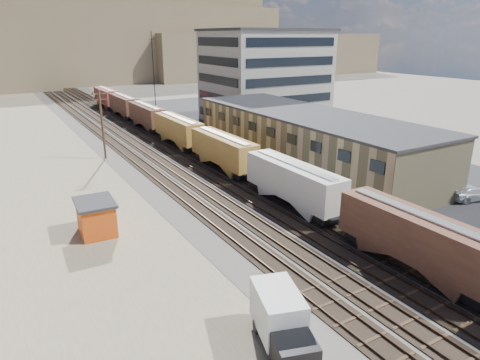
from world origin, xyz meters
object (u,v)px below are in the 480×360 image
maintenance_shed (96,217)px  parked_car_blue (264,119)px  parked_car_silver (472,193)px  box_truck (282,323)px  freight_train (199,138)px  utility_pole_north (102,123)px

maintenance_shed → parked_car_blue: maintenance_shed is taller
parked_car_silver → parked_car_blue: (5.35, 48.72, -0.09)m
maintenance_shed → box_truck: bearing=-75.2°
maintenance_shed → parked_car_silver: 39.18m
freight_train → parked_car_blue: freight_train is taller
maintenance_shed → parked_car_silver: size_ratio=0.82×
parked_car_silver → utility_pole_north: bearing=52.2°
freight_train → box_truck: 42.09m
freight_train → box_truck: size_ratio=18.51×
freight_train → box_truck: bearing=-109.0°
utility_pole_north → parked_car_blue: (35.58, 11.46, -4.61)m
maintenance_shed → utility_pole_north: bearing=74.4°
freight_train → maintenance_shed: bearing=-135.4°
utility_pole_north → parked_car_blue: size_ratio=2.01×
box_truck → maintenance_shed: size_ratio=1.46×
freight_train → utility_pole_north: size_ratio=11.97×
parked_car_blue → parked_car_silver: bearing=-116.2°
parked_car_blue → utility_pole_north: bearing=178.0°
maintenance_shed → parked_car_blue: (42.51, 36.32, -0.91)m
freight_train → parked_car_silver: (17.93, -31.38, -2.01)m
box_truck → utility_pole_north: bearing=88.2°
freight_train → maintenance_shed: freight_train is taller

